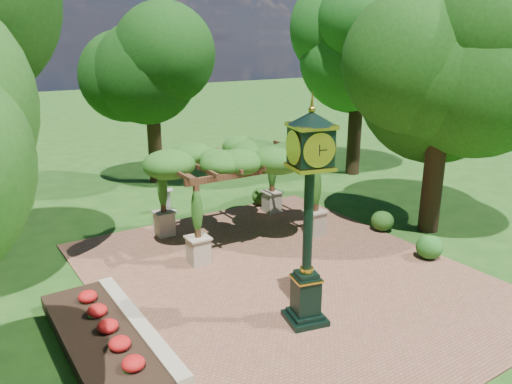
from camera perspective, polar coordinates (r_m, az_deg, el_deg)
ground at (r=14.02m, az=5.76°, el=-11.18°), size 120.00×120.00×0.00m
brick_plaza at (r=14.70m, az=3.27°, el=-9.60°), size 10.00×12.00×0.04m
border_wall at (r=12.33m, az=-13.26°, el=-14.83°), size 0.35×5.00×0.40m
flower_bed at (r=12.13m, az=-17.38°, el=-15.90°), size 1.50×5.00×0.36m
pedestal_clock at (r=11.33m, az=6.07°, el=-1.05°), size 1.24×1.24×5.21m
pergola at (r=16.79m, az=-1.93°, el=3.64°), size 5.31×3.41×3.30m
sundial at (r=20.00m, az=-10.10°, el=-1.20°), size 0.65×0.65×0.96m
shrub_front at (r=16.53m, az=19.21°, el=-5.96°), size 0.97×0.97×0.74m
shrub_mid at (r=18.38m, az=14.25°, el=-3.20°), size 1.01×1.01×0.72m
shrub_back at (r=20.55m, az=0.65°, el=-0.49°), size 0.82×0.82×0.72m
tree_north at (r=23.77m, az=-11.94°, el=12.84°), size 4.29×4.29×7.25m
tree_east_far at (r=25.16m, az=11.75°, el=15.96°), size 4.96×4.96×9.07m
tree_east_near at (r=17.96m, az=20.86°, el=13.70°), size 5.15×5.15×8.55m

